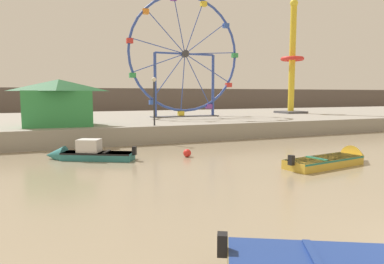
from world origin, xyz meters
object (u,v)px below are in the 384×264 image
motorboat_teal_painted (84,154)px  carnival_booth_green_kiosk (60,102)px  drop_tower_yellow_tower (292,65)px  ferris_wheel_blue_frame (185,56)px  mooring_buoy_orange (187,153)px  motorboat_mustard_yellow (338,160)px  promenade_lamp_near (154,93)px

motorboat_teal_painted → carnival_booth_green_kiosk: (-1.03, 6.67, 2.60)m
drop_tower_yellow_tower → carnival_booth_green_kiosk: drop_tower_yellow_tower is taller
ferris_wheel_blue_frame → carnival_booth_green_kiosk: 13.77m
mooring_buoy_orange → motorboat_teal_painted: bearing=166.2°
motorboat_teal_painted → motorboat_mustard_yellow: (11.50, -5.92, -0.09)m
motorboat_teal_painted → promenade_lamp_near: size_ratio=1.39×
promenade_lamp_near → mooring_buoy_orange: promenade_lamp_near is taller
motorboat_teal_painted → promenade_lamp_near: promenade_lamp_near is taller
motorboat_teal_painted → carnival_booth_green_kiosk: size_ratio=0.92×
mooring_buoy_orange → carnival_booth_green_kiosk: bearing=128.5°
ferris_wheel_blue_frame → drop_tower_yellow_tower: size_ratio=0.90×
mooring_buoy_orange → drop_tower_yellow_tower: bearing=39.1°
motorboat_teal_painted → mooring_buoy_orange: size_ratio=10.61×
drop_tower_yellow_tower → mooring_buoy_orange: drop_tower_yellow_tower is taller
motorboat_mustard_yellow → ferris_wheel_blue_frame: bearing=83.9°
motorboat_teal_painted → carnival_booth_green_kiosk: bearing=-53.5°
motorboat_mustard_yellow → mooring_buoy_orange: (-6.19, 4.62, -0.01)m
motorboat_teal_painted → mooring_buoy_orange: bearing=-166.1°
motorboat_teal_painted → ferris_wheel_blue_frame: (10.55, 12.82, 6.81)m
motorboat_mustard_yellow → drop_tower_yellow_tower: (12.80, 20.07, 6.59)m
drop_tower_yellow_tower → mooring_buoy_orange: 25.35m
drop_tower_yellow_tower → carnival_booth_green_kiosk: bearing=-163.6°
promenade_lamp_near → mooring_buoy_orange: size_ratio=7.66×
ferris_wheel_blue_frame → promenade_lamp_near: 10.48m
motorboat_teal_painted → carnival_booth_green_kiosk: carnival_booth_green_kiosk is taller
motorboat_teal_painted → drop_tower_yellow_tower: 28.86m
motorboat_teal_painted → ferris_wheel_blue_frame: size_ratio=0.40×
ferris_wheel_blue_frame → carnival_booth_green_kiosk: bearing=-152.0°
motorboat_teal_painted → motorboat_mustard_yellow: bearing=-179.6°
carnival_booth_green_kiosk → mooring_buoy_orange: size_ratio=11.58×
ferris_wheel_blue_frame → mooring_buoy_orange: size_ratio=26.60×
motorboat_mustard_yellow → mooring_buoy_orange: bearing=134.2°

